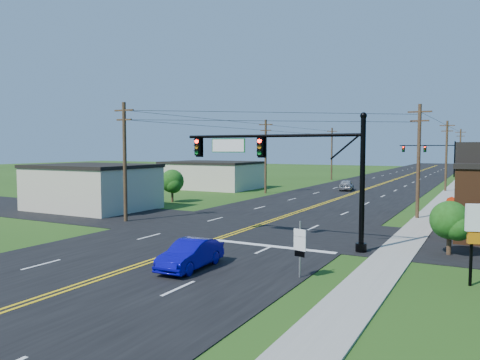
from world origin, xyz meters
The scene contains 20 objects.
ground centered at (0.00, 0.00, 0.00)m, with size 260.00×260.00×0.00m, color #224212.
road_main centered at (0.00, 50.00, 0.02)m, with size 16.00×220.00×0.04m, color black.
road_cross centered at (0.00, 12.00, 0.02)m, with size 70.00×10.00×0.04m, color black.
sidewalk centered at (10.50, 40.00, 0.04)m, with size 2.00×160.00×0.08m, color gray.
signal_mast_main centered at (4.34, 8.00, 4.75)m, with size 11.30×0.60×7.48m.
signal_mast_far centered at (4.44, 80.00, 4.55)m, with size 10.98×0.60×7.48m.
cream_bldg_near centered at (-17.00, 14.00, 2.06)m, with size 10.20×8.20×4.10m.
cream_bldg_far centered at (-19.00, 38.00, 1.86)m, with size 12.20×9.20×3.70m.
utility_pole_left_a centered at (-9.50, 10.00, 4.72)m, with size 1.80×0.28×9.00m.
utility_pole_left_b centered at (-9.50, 35.00, 4.72)m, with size 1.80×0.28×9.00m.
utility_pole_left_c centered at (-9.50, 62.00, 4.72)m, with size 1.80×0.28×9.00m.
utility_pole_right_a centered at (9.80, 22.00, 4.72)m, with size 1.80×0.28×9.00m.
utility_pole_right_b centered at (9.80, 48.00, 4.72)m, with size 1.80×0.28×9.00m.
utility_pole_right_c centered at (9.80, 78.00, 4.72)m, with size 1.80×0.28×9.00m.
shrub_corner centered at (13.00, 9.50, 1.85)m, with size 2.00×2.00×2.86m.
tree_left centered at (-14.00, 22.00, 2.16)m, with size 2.40×2.40×3.37m.
blue_car centered at (2.69, 0.78, 0.66)m, with size 1.41×4.03×1.33m, color #0A079F.
distant_car centered at (-1.67, 43.13, 0.70)m, with size 1.66×4.12×1.40m, color #A3A3A7.
route_sign centered at (7.67, 1.76, 1.45)m, with size 0.61×0.20×2.48m.
stop_sign centered at (12.61, 16.65, 1.73)m, with size 0.80×0.37×2.40m.
Camera 1 is at (14.77, -16.89, 5.63)m, focal length 35.00 mm.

